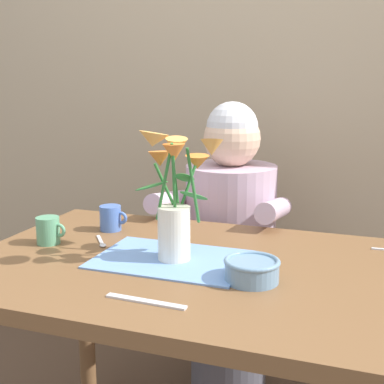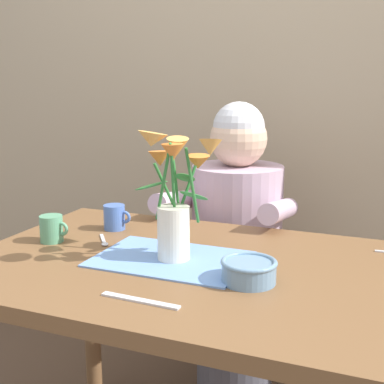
{
  "view_description": "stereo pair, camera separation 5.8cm",
  "coord_description": "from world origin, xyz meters",
  "px_view_note": "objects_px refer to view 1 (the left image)",
  "views": [
    {
      "loc": [
        0.45,
        -1.24,
        1.22
      ],
      "look_at": [
        -0.01,
        0.05,
        0.92
      ],
      "focal_mm": 49.17,
      "sensor_mm": 36.0,
      "label": 1
    },
    {
      "loc": [
        0.5,
        -1.22,
        1.22
      ],
      "look_at": [
        -0.01,
        0.05,
        0.92
      ],
      "focal_mm": 49.17,
      "sensor_mm": 36.0,
      "label": 2
    }
  ],
  "objects_px": {
    "ceramic_bowl": "(252,269)",
    "dinner_knife": "(146,301)",
    "flower_vase": "(176,194)",
    "tea_cup": "(49,230)",
    "ceramic_mug": "(111,218)",
    "seated_person": "(230,252)"
  },
  "relations": [
    {
      "from": "ceramic_bowl",
      "to": "dinner_knife",
      "type": "bearing_deg",
      "value": -133.81
    },
    {
      "from": "flower_vase",
      "to": "tea_cup",
      "type": "xyz_separation_m",
      "value": [
        -0.4,
        0.0,
        -0.14
      ]
    },
    {
      "from": "seated_person",
      "to": "dinner_knife",
      "type": "bearing_deg",
      "value": -89.07
    },
    {
      "from": "dinner_knife",
      "to": "ceramic_bowl",
      "type": "bearing_deg",
      "value": 48.45
    },
    {
      "from": "flower_vase",
      "to": "ceramic_mug",
      "type": "relative_size",
      "value": 3.8
    },
    {
      "from": "seated_person",
      "to": "dinner_knife",
      "type": "height_order",
      "value": "seated_person"
    },
    {
      "from": "tea_cup",
      "to": "ceramic_mug",
      "type": "distance_m",
      "value": 0.21
    },
    {
      "from": "seated_person",
      "to": "ceramic_mug",
      "type": "relative_size",
      "value": 12.2
    },
    {
      "from": "ceramic_bowl",
      "to": "ceramic_mug",
      "type": "bearing_deg",
      "value": 152.57
    },
    {
      "from": "tea_cup",
      "to": "flower_vase",
      "type": "bearing_deg",
      "value": -0.21
    },
    {
      "from": "ceramic_mug",
      "to": "dinner_knife",
      "type": "bearing_deg",
      "value": -54.41
    },
    {
      "from": "ceramic_bowl",
      "to": "tea_cup",
      "type": "height_order",
      "value": "tea_cup"
    },
    {
      "from": "ceramic_bowl",
      "to": "tea_cup",
      "type": "xyz_separation_m",
      "value": [
        -0.63,
        0.09,
        0.01
      ]
    },
    {
      "from": "seated_person",
      "to": "dinner_knife",
      "type": "distance_m",
      "value": 0.91
    },
    {
      "from": "seated_person",
      "to": "tea_cup",
      "type": "distance_m",
      "value": 0.75
    },
    {
      "from": "tea_cup",
      "to": "ceramic_mug",
      "type": "height_order",
      "value": "same"
    },
    {
      "from": "ceramic_bowl",
      "to": "ceramic_mug",
      "type": "xyz_separation_m",
      "value": [
        -0.52,
        0.27,
        0.01
      ]
    },
    {
      "from": "seated_person",
      "to": "flower_vase",
      "type": "relative_size",
      "value": 3.21
    },
    {
      "from": "flower_vase",
      "to": "tea_cup",
      "type": "relative_size",
      "value": 3.8
    },
    {
      "from": "flower_vase",
      "to": "ceramic_bowl",
      "type": "distance_m",
      "value": 0.28
    },
    {
      "from": "ceramic_bowl",
      "to": "dinner_knife",
      "type": "relative_size",
      "value": 0.72
    },
    {
      "from": "flower_vase",
      "to": "ceramic_mug",
      "type": "bearing_deg",
      "value": 147.85
    }
  ]
}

